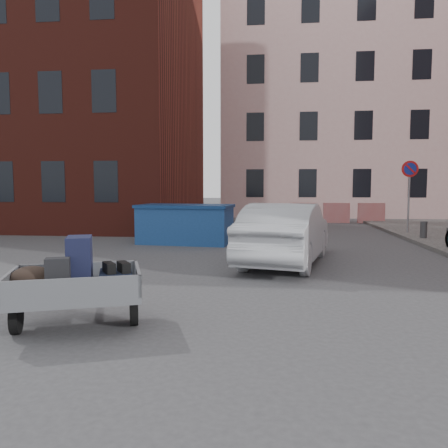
# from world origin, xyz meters

# --- Properties ---
(ground) EXTENTS (120.00, 120.00, 0.00)m
(ground) POSITION_xyz_m (0.00, 0.00, 0.00)
(ground) COLOR #38383A
(ground) RESTS_ON ground
(building_brick) EXTENTS (12.00, 10.00, 14.00)m
(building_brick) POSITION_xyz_m (-9.00, 13.00, 7.00)
(building_brick) COLOR #591E16
(building_brick) RESTS_ON ground
(building_pink) EXTENTS (16.00, 8.00, 14.00)m
(building_pink) POSITION_xyz_m (6.00, 22.00, 7.00)
(building_pink) COLOR #CB9E9C
(building_pink) RESTS_ON ground
(no_parking_sign) EXTENTS (0.60, 0.09, 2.65)m
(no_parking_sign) POSITION_xyz_m (6.00, 9.48, 2.01)
(no_parking_sign) COLOR gray
(no_parking_sign) RESTS_ON sidewalk
(barriers) EXTENTS (4.70, 0.18, 1.00)m
(barriers) POSITION_xyz_m (4.20, 15.00, 0.50)
(barriers) COLOR red
(barriers) RESTS_ON ground
(trailer) EXTENTS (1.88, 1.98, 1.20)m
(trailer) POSITION_xyz_m (-1.54, -2.01, 0.61)
(trailer) COLOR black
(trailer) RESTS_ON ground
(dumpster) EXTENTS (3.12, 1.85, 1.25)m
(dumpster) POSITION_xyz_m (-1.80, 6.50, 0.63)
(dumpster) COLOR navy
(dumpster) RESTS_ON ground
(silver_car) EXTENTS (2.46, 4.61, 1.44)m
(silver_car) POSITION_xyz_m (1.31, 3.16, 0.72)
(silver_car) COLOR #AEB0B6
(silver_car) RESTS_ON ground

